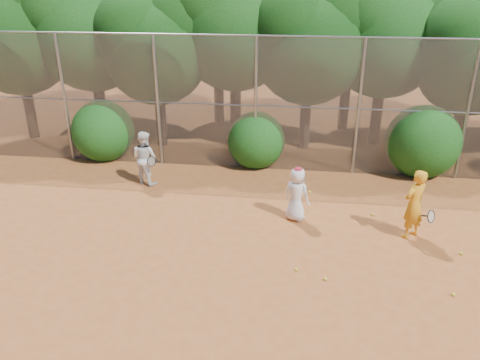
# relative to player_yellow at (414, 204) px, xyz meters

# --- Properties ---
(ground) EXTENTS (80.00, 80.00, 0.00)m
(ground) POSITION_rel_player_yellow_xyz_m (-2.98, -2.28, -0.82)
(ground) COLOR #944D21
(ground) RESTS_ON ground
(fence_back) EXTENTS (20.05, 0.09, 4.03)m
(fence_back) POSITION_rel_player_yellow_xyz_m (-3.10, 3.72, 1.23)
(fence_back) COLOR gray
(fence_back) RESTS_ON ground
(tree_0) EXTENTS (4.38, 3.81, 6.00)m
(tree_0) POSITION_rel_player_yellow_xyz_m (-12.42, 5.76, 3.11)
(tree_0) COLOR black
(tree_0) RESTS_ON ground
(tree_1) EXTENTS (4.64, 4.03, 6.35)m
(tree_1) POSITION_rel_player_yellow_xyz_m (-9.92, 6.26, 3.34)
(tree_1) COLOR black
(tree_1) RESTS_ON ground
(tree_2) EXTENTS (3.99, 3.47, 5.47)m
(tree_2) POSITION_rel_player_yellow_xyz_m (-7.43, 5.55, 2.76)
(tree_2) COLOR black
(tree_2) RESTS_ON ground
(tree_3) EXTENTS (4.89, 4.26, 6.70)m
(tree_3) POSITION_rel_player_yellow_xyz_m (-4.91, 6.56, 3.57)
(tree_3) COLOR black
(tree_3) RESTS_ON ground
(tree_4) EXTENTS (4.19, 3.64, 5.73)m
(tree_4) POSITION_rel_player_yellow_xyz_m (-2.42, 5.95, 2.93)
(tree_4) COLOR black
(tree_4) RESTS_ON ground
(tree_5) EXTENTS (4.51, 3.92, 6.17)m
(tree_5) POSITION_rel_player_yellow_xyz_m (0.08, 6.76, 3.22)
(tree_5) COLOR black
(tree_5) RESTS_ON ground
(tree_6) EXTENTS (3.86, 3.36, 5.29)m
(tree_6) POSITION_rel_player_yellow_xyz_m (2.57, 5.75, 2.64)
(tree_6) COLOR black
(tree_6) RESTS_ON ground
(tree_9) EXTENTS (4.83, 4.20, 6.62)m
(tree_9) POSITION_rel_player_yellow_xyz_m (-10.91, 8.56, 3.51)
(tree_9) COLOR black
(tree_9) RESTS_ON ground
(tree_10) EXTENTS (5.15, 4.48, 7.06)m
(tree_10) POSITION_rel_player_yellow_xyz_m (-5.91, 8.76, 3.80)
(tree_10) COLOR black
(tree_10) RESTS_ON ground
(tree_11) EXTENTS (4.64, 4.03, 6.35)m
(tree_11) POSITION_rel_player_yellow_xyz_m (-0.92, 8.36, 3.34)
(tree_11) COLOR black
(tree_11) RESTS_ON ground
(bush_0) EXTENTS (2.00, 2.00, 2.00)m
(bush_0) POSITION_rel_player_yellow_xyz_m (-8.98, 4.02, 0.18)
(bush_0) COLOR #114611
(bush_0) RESTS_ON ground
(bush_1) EXTENTS (1.80, 1.80, 1.80)m
(bush_1) POSITION_rel_player_yellow_xyz_m (-3.98, 4.02, 0.08)
(bush_1) COLOR #114611
(bush_1) RESTS_ON ground
(bush_2) EXTENTS (2.20, 2.20, 2.20)m
(bush_2) POSITION_rel_player_yellow_xyz_m (1.02, 4.02, 0.28)
(bush_2) COLOR #114611
(bush_2) RESTS_ON ground
(player_yellow) EXTENTS (0.85, 0.69, 1.65)m
(player_yellow) POSITION_rel_player_yellow_xyz_m (0.00, 0.00, 0.00)
(player_yellow) COLOR orange
(player_yellow) RESTS_ON ground
(player_teen) EXTENTS (0.79, 0.71, 1.39)m
(player_teen) POSITION_rel_player_yellow_xyz_m (-2.63, 0.50, -0.13)
(player_teen) COLOR white
(player_teen) RESTS_ON ground
(player_white) EXTENTS (0.93, 0.84, 1.56)m
(player_white) POSITION_rel_player_yellow_xyz_m (-6.98, 2.16, -0.05)
(player_white) COLOR white
(player_white) RESTS_ON ground
(ball_0) EXTENTS (0.07, 0.07, 0.07)m
(ball_0) POSITION_rel_player_yellow_xyz_m (0.39, -2.17, -0.79)
(ball_0) COLOR yellow
(ball_0) RESTS_ON ground
(ball_1) EXTENTS (0.07, 0.07, 0.07)m
(ball_1) POSITION_rel_player_yellow_xyz_m (0.97, -0.67, -0.79)
(ball_1) COLOR yellow
(ball_1) RESTS_ON ground
(ball_2) EXTENTS (0.07, 0.07, 0.07)m
(ball_2) POSITION_rel_player_yellow_xyz_m (-2.56, -1.73, -0.79)
(ball_2) COLOR yellow
(ball_2) RESTS_ON ground
(ball_4) EXTENTS (0.07, 0.07, 0.07)m
(ball_4) POSITION_rel_player_yellow_xyz_m (-1.98, -1.98, -0.79)
(ball_4) COLOR yellow
(ball_4) RESTS_ON ground
(ball_5) EXTENTS (0.07, 0.07, 0.07)m
(ball_5) POSITION_rel_player_yellow_xyz_m (-0.71, 0.94, -0.79)
(ball_5) COLOR yellow
(ball_5) RESTS_ON ground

